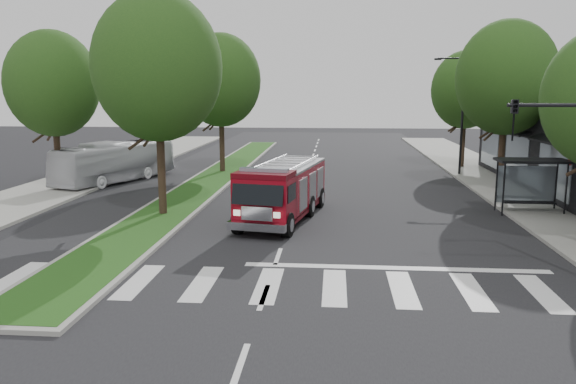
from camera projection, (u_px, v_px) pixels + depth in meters
The scene contains 13 objects.
ground at pixel (278, 257), 19.82m from camera, with size 140.00×140.00×0.00m, color black.
sidewalk_right at pixel (541, 204), 28.59m from camera, with size 5.00×80.00×0.15m, color gray.
sidewalk_left at pixel (34, 196), 30.81m from camera, with size 5.00×80.00×0.15m, color gray.
median at pixel (217, 176), 37.95m from camera, with size 3.00×50.00×0.15m.
bus_shelter at pixel (530, 171), 26.53m from camera, with size 3.20×1.60×2.61m.
tree_right_mid at pixel (507, 78), 31.45m from camera, with size 5.60×5.60×9.72m.
tree_right_far at pixel (465, 90), 41.38m from camera, with size 5.00×5.00×8.73m.
tree_median_near at pixel (157, 67), 24.99m from camera, with size 5.80×5.80×10.16m.
tree_median_far at pixel (221, 80), 38.77m from camera, with size 5.60×5.60×9.72m.
tree_left_mid at pixel (53, 84), 31.65m from camera, with size 5.20×5.20×9.16m.
streetlight_right_far at pixel (460, 110), 37.79m from camera, with size 2.11×0.20×8.00m.
fire_engine at pixel (283, 191), 25.37m from camera, with size 3.74×8.15×2.72m.
city_bus at pixel (116, 162), 35.87m from camera, with size 2.19×9.35×2.60m, color silver.
Camera 1 is at (1.95, -19.00, 5.77)m, focal length 35.00 mm.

